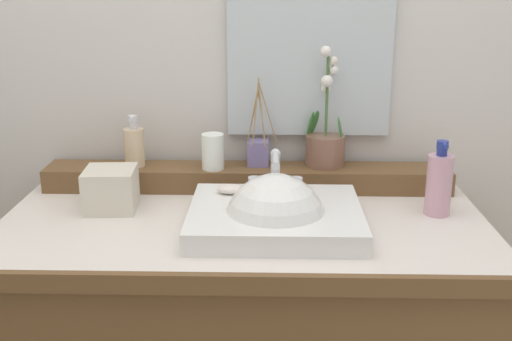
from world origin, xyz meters
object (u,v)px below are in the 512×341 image
object	(u,v)px
reed_diffuser	(258,151)
soap_bar	(231,189)
soap_dispenser	(134,146)
potted_plant	(325,141)
tumbler_cup	(213,152)
sink_basin	(275,222)
lotion_bottle	(439,183)
tissue_box	(111,189)

from	to	relation	value
reed_diffuser	soap_bar	bearing A→B (deg)	-106.77
soap_dispenser	potted_plant	bearing A→B (deg)	2.46
potted_plant	soap_dispenser	world-z (taller)	potted_plant
tumbler_cup	soap_dispenser	bearing A→B (deg)	174.22
sink_basin	lotion_bottle	distance (m)	0.44
sink_basin	reed_diffuser	size ratio (longest dim) A/B	1.64
sink_basin	lotion_bottle	size ratio (longest dim) A/B	2.14
tumbler_cup	reed_diffuser	distance (m)	0.13
tumbler_cup	lotion_bottle	world-z (taller)	lotion_bottle
sink_basin	lotion_bottle	world-z (taller)	lotion_bottle
soap_dispenser	sink_basin	bearing A→B (deg)	-37.39
sink_basin	potted_plant	bearing A→B (deg)	66.57
soap_bar	potted_plant	xyz separation A→B (m)	(0.26, 0.22, 0.07)
sink_basin	tissue_box	xyz separation A→B (m)	(-0.43, 0.13, 0.04)
tumbler_cup	lotion_bottle	distance (m)	0.62
sink_basin	soap_bar	xyz separation A→B (m)	(-0.11, 0.11, 0.04)
potted_plant	lotion_bottle	bearing A→B (deg)	-38.82
reed_diffuser	tissue_box	distance (m)	0.43
reed_diffuser	soap_dispenser	bearing A→B (deg)	-176.78
soap_bar	tissue_box	bearing A→B (deg)	176.59
tumbler_cup	reed_diffuser	size ratio (longest dim) A/B	0.40
soap_dispenser	tissue_box	xyz separation A→B (m)	(-0.03, -0.18, -0.07)
sink_basin	soap_dispenser	world-z (taller)	soap_dispenser
soap_bar	lotion_bottle	size ratio (longest dim) A/B	0.36
soap_dispenser	tissue_box	size ratio (longest dim) A/B	1.14
lotion_bottle	soap_bar	bearing A→B (deg)	-179.70
potted_plant	tissue_box	world-z (taller)	potted_plant
soap_dispenser	lotion_bottle	size ratio (longest dim) A/B	0.76
soap_dispenser	soap_bar	bearing A→B (deg)	-34.65
reed_diffuser	sink_basin	bearing A→B (deg)	-81.56
potted_plant	soap_dispenser	size ratio (longest dim) A/B	2.31
lotion_bottle	reed_diffuser	bearing A→B (deg)	155.08
soap_bar	potted_plant	size ratio (longest dim) A/B	0.20
soap_bar	potted_plant	bearing A→B (deg)	40.77
tumbler_cup	tissue_box	world-z (taller)	tumbler_cup
sink_basin	potted_plant	size ratio (longest dim) A/B	1.22
soap_dispenser	lotion_bottle	distance (m)	0.84
reed_diffuser	tissue_box	world-z (taller)	reed_diffuser
potted_plant	lotion_bottle	world-z (taller)	potted_plant
soap_dispenser	tumbler_cup	distance (m)	0.23
sink_basin	potted_plant	distance (m)	0.38
sink_basin	soap_dispenser	distance (m)	0.52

